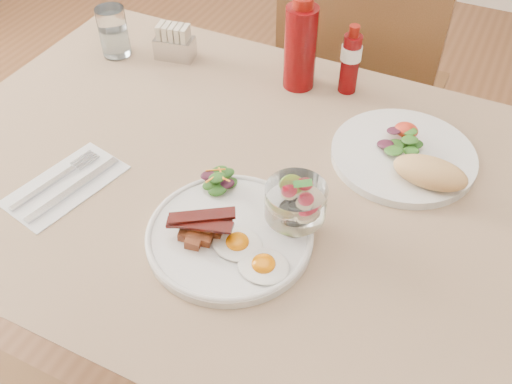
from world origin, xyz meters
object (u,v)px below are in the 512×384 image
Objects in this scene: main_plate at (230,236)px; hot_sauce_bottle at (350,60)px; fruit_cup at (296,202)px; second_plate at (410,158)px; water_glass at (114,35)px; sugar_caddy at (174,44)px; table at (260,211)px; chair_far at (359,94)px; ketchup_bottle at (300,46)px.

hot_sauce_bottle is (0.03, 0.50, 0.07)m from main_plate.
fruit_cup is 0.29m from second_plate.
second_plate is 2.38× the size of water_glass.
second_plate is at bearing -23.57° from sugar_caddy.
table is at bearing -146.93° from second_plate.
chair_far is at bearing 34.91° from sugar_caddy.
second_plate is 2.81× the size of sugar_caddy.
fruit_cup is at bearing -41.29° from table.
table is at bearing -26.19° from water_glass.
water_glass is (-0.74, 0.09, 0.03)m from second_plate.
ketchup_bottle is at bearing -99.05° from chair_far.
water_glass is (-0.61, 0.34, -0.02)m from fruit_cup.
ketchup_bottle reaches higher than water_glass.
second_plate is (0.13, 0.25, -0.05)m from fruit_cup.
table is 6.43× the size of ketchup_bottle.
ketchup_bottle reaches higher than hot_sauce_bottle.
sugar_caddy is at bearing 19.50° from water_glass.
hot_sauce_bottle is 1.34× the size of water_glass.
chair_far is 5.96× the size of hot_sauce_bottle.
main_plate is 2.84× the size of sugar_caddy.
second_plate is (0.22, 0.31, 0.01)m from main_plate.
ketchup_bottle is at bearing 98.84° from main_plate.
table is at bearing -79.96° from ketchup_bottle.
water_glass reaches higher than second_plate.
fruit_cup reaches higher than second_plate.
ketchup_bottle reaches higher than main_plate.
chair_far is 0.61m from second_plate.
fruit_cup is at bearing -82.39° from hot_sauce_bottle.
second_plate is 0.27m from hot_sauce_bottle.
fruit_cup is 0.70m from water_glass.
hot_sauce_bottle is (0.11, 0.03, -0.02)m from ketchup_bottle.
fruit_cup is 0.65× the size of hot_sauce_bottle.
sugar_caddy is (-0.38, 0.45, 0.03)m from main_plate.
sugar_caddy is (-0.47, 0.39, -0.04)m from fruit_cup.
sugar_caddy is (-0.41, -0.05, -0.04)m from hot_sauce_bottle.
ketchup_bottle is 0.45m from water_glass.
sugar_caddy is (-0.36, 0.29, 0.13)m from table.
sugar_caddy reaches higher than second_plate.
chair_far is 4.50× the size of ketchup_bottle.
hot_sauce_bottle is (-0.06, 0.44, 0.00)m from fruit_cup.
table is 0.48m from sugar_caddy.
hot_sauce_bottle is at bearing 97.61° from fruit_cup.
main_plate is at bearing -37.89° from water_glass.
main_plate is 2.40× the size of water_glass.
table is 8.52× the size of hot_sauce_bottle.
table is 13.49× the size of sugar_caddy.
fruit_cup is at bearing -29.27° from water_glass.
second_plate is 0.74m from water_glass.
second_plate is at bearing 54.68° from main_plate.
fruit_cup is 1.04× the size of sugar_caddy.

